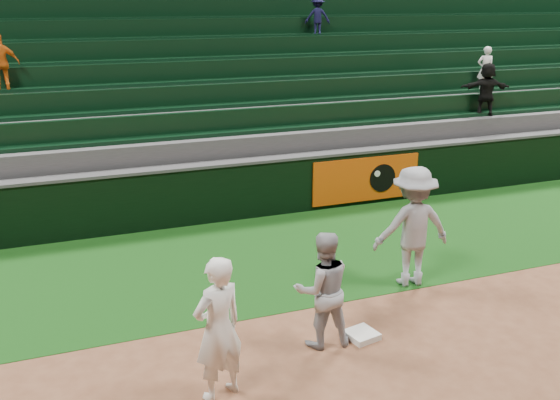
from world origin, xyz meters
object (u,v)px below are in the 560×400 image
object	(u,v)px
base_coach	(413,227)
first_baseman	(218,329)
first_base	(362,335)
baserunner	(323,289)

from	to	relation	value
base_coach	first_baseman	bearing A→B (deg)	32.78
first_base	base_coach	bearing A→B (deg)	39.65
first_baseman	baserunner	size ratio (longest dim) A/B	1.10
first_base	baserunner	world-z (taller)	baserunner
first_base	base_coach	size ratio (longest dim) A/B	0.20
first_base	baserunner	size ratio (longest dim) A/B	0.24
baserunner	base_coach	bearing A→B (deg)	-144.06
first_base	baserunner	bearing A→B (deg)	173.75
baserunner	first_baseman	bearing A→B (deg)	28.07
first_baseman	baserunner	world-z (taller)	first_baseman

